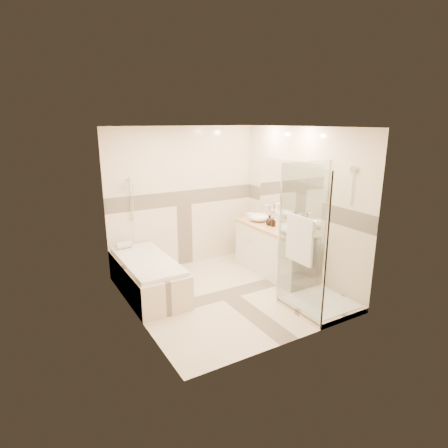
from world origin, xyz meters
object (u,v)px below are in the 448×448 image
amenity_bottle_a (273,222)px  amenity_bottle_b (270,220)px  vessel_sink_far (290,228)px  bathtub (148,275)px  vanity (274,250)px  shower_enclosure (313,274)px  vessel_sink_near (259,217)px

amenity_bottle_a → amenity_bottle_b: amenity_bottle_b is taller
vessel_sink_far → bathtub: bearing=159.9°
bathtub → vessel_sink_far: size_ratio=4.43×
vanity → shower_enclosure: bearing=-103.0°
vessel_sink_near → amenity_bottle_a: (0.00, -0.41, 0.00)m
amenity_bottle_b → vessel_sink_far: bearing=-90.0°
bathtub → vessel_sink_near: vessel_sink_near is taller
amenity_bottle_a → amenity_bottle_b: 0.10m
shower_enclosure → vessel_sink_near: (0.27, 1.70, 0.42)m
shower_enclosure → amenity_bottle_a: (0.27, 1.30, 0.42)m
vanity → shower_enclosure: size_ratio=0.79×
bathtub → shower_enclosure: (1.86, -1.62, 0.20)m
bathtub → vessel_sink_far: vessel_sink_far is taller
bathtub → amenity_bottle_a: (2.13, -0.32, 0.62)m
amenity_bottle_a → bathtub: bearing=171.3°
bathtub → shower_enclosure: shower_enclosure is taller
bathtub → shower_enclosure: 2.47m
vessel_sink_far → amenity_bottle_b: amenity_bottle_b is taller
bathtub → shower_enclosure: size_ratio=0.83×
vessel_sink_far → vessel_sink_near: bearing=90.0°
amenity_bottle_b → shower_enclosure: bearing=-101.1°
amenity_bottle_a → vanity: bearing=-51.6°
vessel_sink_far → vanity: bearing=87.3°
vessel_sink_near → amenity_bottle_a: amenity_bottle_a is taller
shower_enclosure → amenity_bottle_a: bearing=78.1°
vanity → vessel_sink_near: 0.66m
bathtub → vanity: size_ratio=1.05×
shower_enclosure → amenity_bottle_a: shower_enclosure is taller
vessel_sink_far → amenity_bottle_a: 0.45m
vessel_sink_far → amenity_bottle_b: bearing=90.0°
vessel_sink_far → amenity_bottle_a: vessel_sink_far is taller
vanity → amenity_bottle_a: 0.50m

